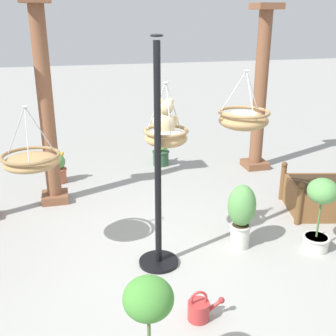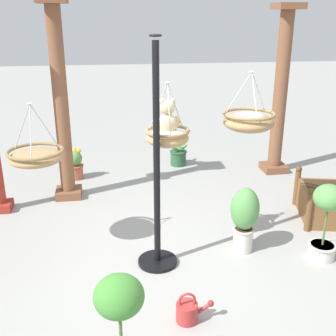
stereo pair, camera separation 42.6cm
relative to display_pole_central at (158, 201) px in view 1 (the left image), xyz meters
name	(u,v)px [view 1 (the left image)]	position (x,y,z in m)	size (l,w,h in m)	color
ground_plane	(169,262)	(0.12, -0.01, -0.77)	(40.00, 40.00, 0.00)	#9E9E99
display_pole_central	(158,201)	(0.00, 0.00, 0.00)	(0.44, 0.44, 2.46)	black
hanging_basket_with_teddy	(166,137)	(0.15, 0.25, 0.63)	(0.48, 0.48, 0.69)	tan
teddy_bear	(166,120)	(0.15, 0.27, 0.81)	(0.28, 0.25, 0.41)	#D1B789
hanging_basket_left_high	(31,161)	(-1.27, 0.41, 0.42)	(0.61, 0.61, 0.68)	#A37F51
hanging_basket_right_low	(244,119)	(1.07, 0.32, 0.76)	(0.59, 0.59, 0.66)	#A37F51
greenhouse_pillar_right	(260,93)	(2.41, 2.63, 0.59)	(0.43, 0.43, 2.80)	brown
greenhouse_pillar_far_back	(46,110)	(-1.12, 2.01, 0.62)	(0.40, 0.40, 2.87)	brown
wooden_planter_box	(321,196)	(2.52, 0.75, -0.53)	(1.12, 1.07, 0.60)	brown
potted_plant_fern_front	(241,213)	(1.03, 0.12, -0.32)	(0.33, 0.33, 0.80)	beige
potted_plant_tall_leafy	(320,210)	(1.87, -0.17, -0.25)	(0.35, 0.35, 0.90)	beige
potted_plant_bushy_green	(58,168)	(-1.06, 2.76, -0.52)	(0.28, 0.28, 0.53)	#AD563D
potted_plant_small_succulent	(161,156)	(0.78, 3.18, -0.59)	(0.35, 0.40, 0.41)	#2D5638
watering_can	(200,309)	(0.16, -0.98, -0.66)	(0.35, 0.20, 0.30)	#B23333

